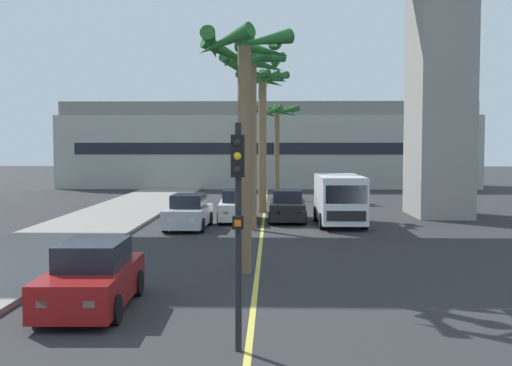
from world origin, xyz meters
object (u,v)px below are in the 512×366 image
traffic_light_median_near (238,205)px  palm_tree_farthest_median (253,85)px  palm_tree_near_median (277,121)px  car_queue_front (288,207)px  car_queue_third (237,207)px  car_queue_second (92,278)px  delivery_van (339,198)px  car_queue_fourth (188,213)px  palm_tree_mid_median (245,81)px  palm_tree_far_median (263,99)px

traffic_light_median_near → palm_tree_farthest_median: size_ratio=0.53×
traffic_light_median_near → palm_tree_near_median: palm_tree_near_median is taller
palm_tree_near_median → palm_tree_farthest_median: size_ratio=0.84×
car_queue_front → car_queue_third: bearing=-179.6°
palm_tree_near_median → palm_tree_farthest_median: palm_tree_farthest_median is taller
palm_tree_farthest_median → car_queue_front: bearing=63.8°
traffic_light_median_near → car_queue_second: bearing=140.0°
car_queue_third → palm_tree_near_median: palm_tree_near_median is taller
delivery_van → palm_tree_near_median: size_ratio=0.79×
car_queue_front → car_queue_fourth: (-4.58, -2.89, 0.00)m
palm_tree_mid_median → car_queue_front: bearing=82.9°
car_queue_third → palm_tree_near_median: 13.95m
delivery_van → palm_tree_mid_median: 12.64m
car_queue_second → delivery_van: bearing=64.3°
car_queue_fourth → palm_tree_near_median: palm_tree_near_median is taller
delivery_van → palm_tree_farthest_median: bearing=-155.9°
car_queue_third → car_queue_front: bearing=0.4°
delivery_van → traffic_light_median_near: (-3.81, -18.28, 1.43)m
traffic_light_median_near → palm_tree_near_median: 32.87m
car_queue_second → palm_tree_near_median: size_ratio=0.62×
car_queue_second → palm_tree_far_median: 21.84m
palm_tree_near_median → palm_tree_farthest_median: 16.35m
traffic_light_median_near → palm_tree_far_median: bearing=89.8°
car_queue_second → car_queue_third: bearing=81.8°
car_queue_fourth → delivery_van: size_ratio=0.79×
car_queue_second → car_queue_fourth: bearing=88.5°
palm_tree_far_median → traffic_light_median_near: bearing=-90.2°
car_queue_third → palm_tree_farthest_median: (0.90, -3.32, 5.75)m
delivery_van → palm_tree_far_median: (-3.72, 5.48, 5.08)m
delivery_van → car_queue_front: bearing=147.8°
car_queue_second → palm_tree_mid_median: 7.26m
car_queue_second → palm_tree_farthest_median: bearing=76.2°
car_queue_fourth → delivery_van: bearing=11.1°
palm_tree_farthest_median → car_queue_second: bearing=-103.8°
car_queue_fourth → traffic_light_median_near: (3.19, -16.91, 1.99)m
palm_tree_mid_median → palm_tree_farthest_median: palm_tree_farthest_median is taller
delivery_van → palm_tree_farthest_median: palm_tree_farthest_median is taller
car_queue_fourth → palm_tree_far_median: (3.27, 6.85, 5.64)m
palm_tree_mid_median → traffic_light_median_near: bearing=-88.5°
car_queue_second → palm_tree_farthest_median: 15.03m
car_queue_second → palm_tree_near_median: palm_tree_near_median is taller
palm_tree_farthest_median → car_queue_fourth: bearing=171.5°
car_queue_third → traffic_light_median_near: 19.92m
palm_tree_near_median → palm_tree_farthest_median: (-1.18, -16.27, 1.01)m
car_queue_third → delivery_van: 5.20m
car_queue_second → car_queue_fourth: 13.93m
car_queue_third → palm_tree_mid_median: 13.63m
car_queue_second → traffic_light_median_near: bearing=-40.0°
delivery_van → palm_tree_mid_median: (-3.99, -11.16, 4.37)m
traffic_light_median_near → palm_tree_mid_median: 7.70m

